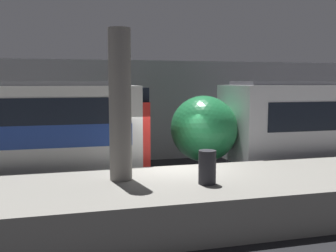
# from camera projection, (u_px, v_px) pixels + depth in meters

# --- Properties ---
(ground_plane) EXTENTS (120.00, 120.00, 0.00)m
(ground_plane) POSITION_uv_depth(u_px,v_px,m) (174.00, 199.00, 12.12)
(ground_plane) COLOR black
(platform) EXTENTS (40.00, 3.73, 1.05)m
(platform) POSITION_uv_depth(u_px,v_px,m) (194.00, 200.00, 10.27)
(platform) COLOR gray
(platform) RESTS_ON ground
(station_rear_barrier) EXTENTS (50.00, 0.15, 4.55)m
(station_rear_barrier) POSITION_uv_depth(u_px,v_px,m) (138.00, 111.00, 17.82)
(station_rear_barrier) COLOR gray
(station_rear_barrier) RESTS_ON ground
(support_pillar_near) EXTENTS (0.58, 0.58, 3.90)m
(support_pillar_near) POSITION_uv_depth(u_px,v_px,m) (120.00, 105.00, 10.07)
(support_pillar_near) COLOR slate
(support_pillar_near) RESTS_ON platform
(trash_bin) EXTENTS (0.44, 0.44, 0.85)m
(trash_bin) POSITION_uv_depth(u_px,v_px,m) (207.00, 167.00, 9.80)
(trash_bin) COLOR #232328
(trash_bin) RESTS_ON platform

